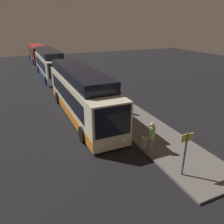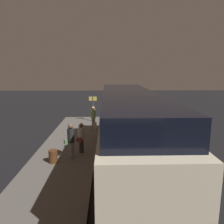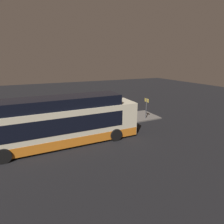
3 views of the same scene
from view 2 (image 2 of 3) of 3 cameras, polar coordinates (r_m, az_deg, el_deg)
ground at (r=12.24m, az=3.21°, el=-11.77°), size 80.00×80.00×0.00m
platform at (r=12.39m, az=-12.45°, el=-11.40°), size 20.00×3.38×0.13m
bus_lead at (r=10.34m, az=4.07°, el=-6.03°), size 12.47×2.77×3.77m
passenger_boarding at (r=11.77m, az=-10.74°, el=-6.97°), size 0.51×0.62×1.85m
passenger_waiting at (r=17.37m, az=-4.91°, el=-1.16°), size 0.44×0.44×1.77m
passenger_with_bags at (r=12.35m, az=-8.09°, el=-6.41°), size 0.59×0.44×1.71m
suitcase at (r=17.05m, az=-4.46°, el=-3.67°), size 0.39×0.23×0.84m
sign_post at (r=19.76m, az=-5.00°, el=1.69°), size 0.10×0.69×2.30m
trash_bin at (r=11.55m, az=-15.12°, el=-11.12°), size 0.44×0.44×0.65m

